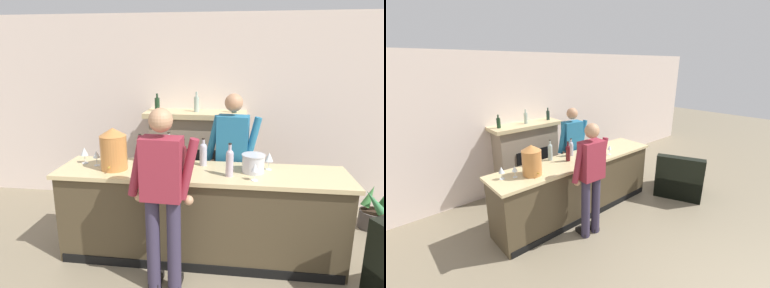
% 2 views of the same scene
% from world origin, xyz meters
% --- Properties ---
extents(wall_back_panel, '(12.00, 0.07, 2.75)m').
position_xyz_m(wall_back_panel, '(0.00, 4.20, 1.38)').
color(wall_back_panel, silver).
rests_on(wall_back_panel, ground_plane).
extents(bar_counter, '(3.06, 0.71, 1.00)m').
position_xyz_m(bar_counter, '(0.12, 2.60, 0.50)').
color(bar_counter, '#483B28').
rests_on(bar_counter, ground_plane).
extents(fireplace_stone, '(1.42, 0.52, 1.69)m').
position_xyz_m(fireplace_stone, '(-0.09, 3.94, 0.72)').
color(fireplace_stone, gray).
rests_on(fireplace_stone, ground_plane).
extents(potted_plant_corner, '(0.42, 0.38, 0.69)m').
position_xyz_m(potted_plant_corner, '(2.28, 3.52, 0.24)').
color(potted_plant_corner, '#4F4947').
rests_on(potted_plant_corner, ground_plane).
extents(person_customer, '(0.66, 0.31, 1.76)m').
position_xyz_m(person_customer, '(-0.15, 1.99, 0.98)').
color(person_customer, '#352E45').
rests_on(person_customer, ground_plane).
extents(person_bartender, '(0.66, 0.34, 1.76)m').
position_xyz_m(person_bartender, '(0.44, 3.13, 0.98)').
color(person_bartender, black).
rests_on(person_bartender, ground_plane).
extents(copper_dispenser, '(0.29, 0.32, 0.45)m').
position_xyz_m(copper_dispenser, '(-0.79, 2.54, 1.23)').
color(copper_dispenser, '#C17B3D').
rests_on(copper_dispenser, bar_counter).
extents(ice_bucket_steel, '(0.24, 0.24, 0.19)m').
position_xyz_m(ice_bucket_steel, '(0.67, 2.64, 1.10)').
color(ice_bucket_steel, silver).
rests_on(ice_bucket_steel, bar_counter).
extents(wine_bottle_merlot_tall, '(0.08, 0.08, 0.35)m').
position_xyz_m(wine_bottle_merlot_tall, '(-0.26, 2.86, 1.16)').
color(wine_bottle_merlot_tall, '#9CB1AF').
rests_on(wine_bottle_merlot_tall, bar_counter).
extents(wine_bottle_rose_blush, '(0.07, 0.07, 0.32)m').
position_xyz_m(wine_bottle_rose_blush, '(-0.59, 2.84, 1.15)').
color(wine_bottle_rose_blush, '#20421F').
rests_on(wine_bottle_rose_blush, bar_counter).
extents(wine_bottle_riesling_slim, '(0.08, 0.08, 0.34)m').
position_xyz_m(wine_bottle_riesling_slim, '(0.43, 2.49, 1.16)').
color(wine_bottle_riesling_slim, '#B3A7B6').
rests_on(wine_bottle_riesling_slim, bar_counter).
extents(wine_bottle_cabernet_heavy, '(0.07, 0.07, 0.33)m').
position_xyz_m(wine_bottle_cabernet_heavy, '(-0.06, 2.63, 1.15)').
color(wine_bottle_cabernet_heavy, '#50131A').
rests_on(wine_bottle_cabernet_heavy, bar_counter).
extents(wine_bottle_chardonnay_pale, '(0.08, 0.08, 0.31)m').
position_xyz_m(wine_bottle_chardonnay_pale, '(0.13, 2.80, 1.14)').
color(wine_bottle_chardonnay_pale, '#AEAFBF').
rests_on(wine_bottle_chardonnay_pale, bar_counter).
extents(wine_glass_mid_counter, '(0.08, 0.08, 0.17)m').
position_xyz_m(wine_glass_mid_counter, '(-1.02, 2.63, 1.13)').
color(wine_glass_mid_counter, silver).
rests_on(wine_glass_mid_counter, bar_counter).
extents(wine_glass_back_row, '(0.08, 0.08, 0.18)m').
position_xyz_m(wine_glass_back_row, '(-1.19, 2.69, 1.13)').
color(wine_glass_back_row, silver).
rests_on(wine_glass_back_row, bar_counter).
extents(wine_glass_front_right, '(0.07, 0.07, 0.17)m').
position_xyz_m(wine_glass_front_right, '(0.67, 2.39, 1.13)').
color(wine_glass_front_right, silver).
rests_on(wine_glass_front_right, bar_counter).
extents(wine_glass_front_left, '(0.08, 0.08, 0.19)m').
position_xyz_m(wine_glass_front_left, '(0.84, 2.74, 1.14)').
color(wine_glass_front_left, silver).
rests_on(wine_glass_front_left, bar_counter).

